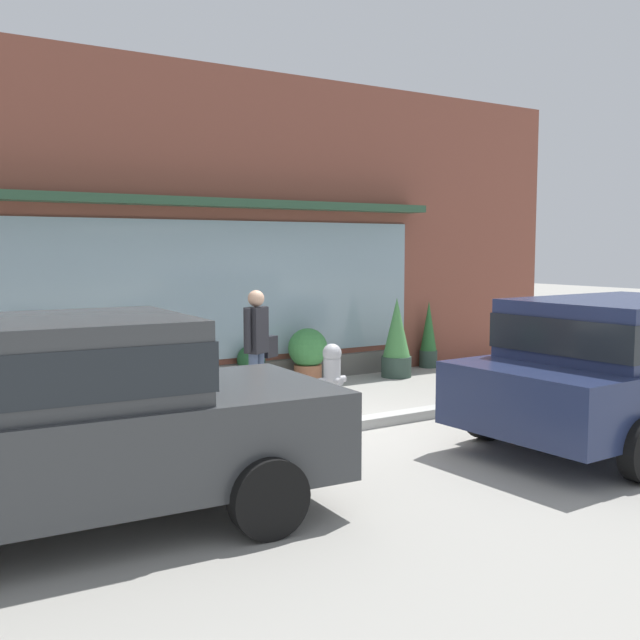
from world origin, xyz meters
The scene contains 12 objects.
ground_plane centered at (0.00, 0.00, 0.00)m, with size 60.00×60.00×0.00m, color #9E9B93.
curb_strip centered at (0.00, -0.20, 0.06)m, with size 14.00×0.24×0.12m, color #B2B2AD.
storefront centered at (0.00, 3.19, 2.37)m, with size 14.00×0.81×4.85m.
fire_hydrant centered at (0.61, 0.78, 0.45)m, with size 0.41×0.37×0.90m.
pedestrian_with_handbag centered at (-0.27, 1.21, 0.92)m, with size 0.60×0.36×1.61m.
parked_car_dark_gray centered at (-3.58, -1.62, 0.92)m, with size 4.45×2.13×1.64m.
parked_car_navy centered at (2.55, -2.29, 0.90)m, with size 4.39×2.20×1.59m.
potted_plant_near_hydrant centered at (0.47, 2.82, 0.32)m, with size 0.46×0.46×0.66m.
potted_plant_low_front centered at (4.07, 2.84, 0.57)m, with size 0.32×0.32×1.20m.
potted_plant_window_right centered at (-1.76, 2.44, 0.40)m, with size 0.51×0.51×0.80m.
potted_plant_trailing_edge centered at (2.95, 2.36, 0.63)m, with size 0.50×0.50×1.32m.
potted_plant_by_entrance centered at (1.34, 2.56, 0.49)m, with size 0.62×0.62×0.89m.
Camera 1 is at (-4.81, -7.33, 2.16)m, focal length 42.13 mm.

